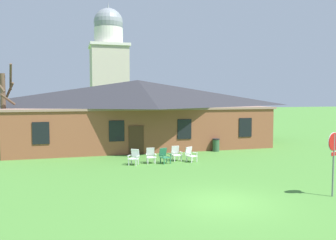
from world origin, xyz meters
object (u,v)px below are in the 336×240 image
(trash_bin, at_px, (216,145))
(lawn_chair_left_end, at_px, (164,155))
(stop_sign, at_px, (334,151))
(lawn_chair_by_porch, at_px, (134,157))
(lawn_chair_near_door, at_px, (151,155))
(lawn_chair_middle, at_px, (176,153))
(lawn_chair_right_end, at_px, (190,154))

(trash_bin, bearing_deg, lawn_chair_left_end, -145.54)
(stop_sign, distance_m, lawn_chair_by_porch, 11.51)
(stop_sign, distance_m, lawn_chair_near_door, 11.11)
(stop_sign, height_order, lawn_chair_middle, stop_sign)
(stop_sign, bearing_deg, lawn_chair_middle, 111.98)
(stop_sign, xyz_separation_m, lawn_chair_right_end, (-3.16, 9.10, -1.46))
(stop_sign, height_order, lawn_chair_right_end, stop_sign)
(lawn_chair_left_end, bearing_deg, lawn_chair_by_porch, 178.50)
(lawn_chair_by_porch, bearing_deg, lawn_chair_near_door, 13.14)
(lawn_chair_left_end, bearing_deg, lawn_chair_near_door, 159.24)
(trash_bin, bearing_deg, lawn_chair_near_door, -151.70)
(lawn_chair_middle, height_order, trash_bin, trash_bin)
(lawn_chair_left_end, xyz_separation_m, lawn_chair_middle, (0.98, 0.66, 0.00))
(lawn_chair_left_end, relative_size, lawn_chair_middle, 1.00)
(lawn_chair_near_door, height_order, lawn_chair_right_end, same)
(lawn_chair_by_porch, height_order, lawn_chair_left_end, same)
(trash_bin, bearing_deg, lawn_chair_right_end, -133.76)
(lawn_chair_by_porch, bearing_deg, lawn_chair_left_end, -1.50)
(lawn_chair_near_door, relative_size, lawn_chair_middle, 1.00)
(lawn_chair_by_porch, xyz_separation_m, trash_bin, (7.01, 3.44, -0.00))
(lawn_chair_near_door, xyz_separation_m, lawn_chair_right_end, (2.57, -0.30, 0.00))
(lawn_chair_middle, relative_size, trash_bin, 0.98)
(lawn_chair_by_porch, height_order, lawn_chair_near_door, same)
(lawn_chair_by_porch, distance_m, lawn_chair_right_end, 3.69)
(stop_sign, distance_m, lawn_chair_left_end, 10.44)
(stop_sign, bearing_deg, lawn_chair_near_door, 121.38)
(stop_sign, height_order, lawn_chair_near_door, stop_sign)
(lawn_chair_right_end, bearing_deg, lawn_chair_left_end, -179.51)
(stop_sign, relative_size, lawn_chair_near_door, 2.87)
(stop_sign, height_order, lawn_chair_by_porch, stop_sign)
(trash_bin, bearing_deg, lawn_chair_middle, -145.36)
(lawn_chair_left_end, bearing_deg, trash_bin, 34.46)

